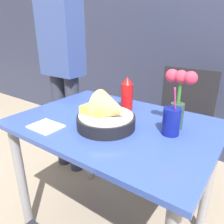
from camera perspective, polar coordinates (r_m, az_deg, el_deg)
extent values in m
cube|color=#2D334C|center=(2.11, 21.72, 23.45)|extent=(7.00, 0.06, 2.60)
cube|color=#334C9E|center=(1.10, 0.53, -3.09)|extent=(0.99, 0.71, 0.02)
cylinder|color=gray|center=(1.40, -22.51, -16.29)|extent=(0.05, 0.05, 0.71)
cylinder|color=gray|center=(1.72, -5.76, -7.32)|extent=(0.05, 0.05, 0.71)
cylinder|color=gray|center=(1.39, 23.76, -16.90)|extent=(0.05, 0.05, 0.71)
cylinder|color=black|center=(1.70, 7.49, -13.06)|extent=(0.03, 0.03, 0.43)
cylinder|color=black|center=(1.61, 19.33, -16.73)|extent=(0.03, 0.03, 0.43)
cylinder|color=black|center=(1.98, 12.54, -8.07)|extent=(0.03, 0.03, 0.43)
cylinder|color=black|center=(1.90, 22.66, -10.78)|extent=(0.03, 0.03, 0.43)
cube|color=black|center=(1.68, 16.28, -5.51)|extent=(0.40, 0.40, 0.02)
cube|color=black|center=(1.76, 19.16, 3.58)|extent=(0.40, 0.03, 0.44)
cylinder|color=black|center=(1.02, -1.57, -2.56)|extent=(0.27, 0.27, 0.06)
cylinder|color=white|center=(1.01, -1.59, -0.87)|extent=(0.25, 0.25, 0.01)
cone|color=tan|center=(0.98, -0.01, 0.93)|extent=(0.15, 0.15, 0.15)
cube|color=#E5C14C|center=(1.02, -4.21, 0.43)|extent=(0.12, 0.10, 0.04)
cylinder|color=red|center=(1.24, 3.92, 3.95)|extent=(0.07, 0.07, 0.15)
cone|color=red|center=(1.21, 4.03, 8.21)|extent=(0.06, 0.06, 0.04)
cylinder|color=navy|center=(0.98, 15.23, -2.39)|extent=(0.08, 0.08, 0.12)
cylinder|color=black|center=(0.99, 15.18, -2.91)|extent=(0.07, 0.07, 0.10)
cylinder|color=#EA3884|center=(0.96, 16.19, 0.46)|extent=(0.01, 0.07, 0.21)
cylinder|color=#2D4738|center=(1.05, 16.51, -0.99)|extent=(0.06, 0.06, 0.12)
cylinder|color=#33722D|center=(1.01, 17.19, 5.09)|extent=(0.02, 0.02, 0.11)
sphere|color=#DB334C|center=(1.00, 17.61, 8.76)|extent=(0.06, 0.06, 0.06)
sphere|color=#DB334C|center=(1.01, 15.41, 9.15)|extent=(0.06, 0.06, 0.06)
sphere|color=#DB334C|center=(0.98, 19.86, 8.35)|extent=(0.06, 0.06, 0.06)
cube|color=white|center=(1.08, -16.90, -3.62)|extent=(0.15, 0.12, 0.01)
cylinder|color=#2D3347|center=(1.93, -13.17, -2.37)|extent=(0.11, 0.11, 0.83)
cylinder|color=#2D3347|center=(1.82, -9.80, -3.59)|extent=(0.11, 0.11, 0.83)
cube|color=#384C8C|center=(1.71, -13.52, 20.85)|extent=(0.32, 0.18, 0.69)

